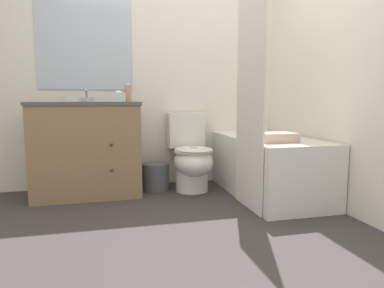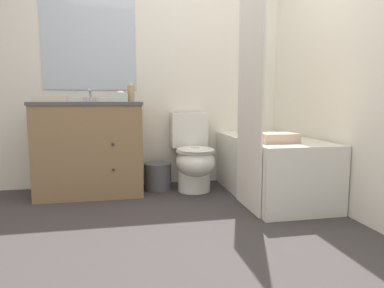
{
  "view_description": "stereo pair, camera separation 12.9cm",
  "coord_description": "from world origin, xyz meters",
  "px_view_note": "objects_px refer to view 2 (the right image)",
  "views": [
    {
      "loc": [
        -0.57,
        -2.08,
        0.89
      ],
      "look_at": [
        0.12,
        0.68,
        0.53
      ],
      "focal_mm": 32.0,
      "sensor_mm": 36.0,
      "label": 1
    },
    {
      "loc": [
        -0.44,
        -2.11,
        0.89
      ],
      "look_at": [
        0.12,
        0.68,
        0.53
      ],
      "focal_mm": 32.0,
      "sensor_mm": 36.0,
      "label": 2
    }
  ],
  "objects_px": {
    "hand_towel_folded": "(50,99)",
    "soap_dispenser": "(131,93)",
    "bathtub": "(270,166)",
    "vanity_cabinet": "(91,147)",
    "wastebasket": "(158,176)",
    "tissue_box": "(121,97)",
    "bath_towel_folded": "(278,138)",
    "sink_faucet": "(91,98)",
    "toilet": "(193,157)"
  },
  "relations": [
    {
      "from": "bath_towel_folded",
      "to": "hand_towel_folded",
      "type": "bearing_deg",
      "value": 161.12
    },
    {
      "from": "bathtub",
      "to": "soap_dispenser",
      "type": "height_order",
      "value": "soap_dispenser"
    },
    {
      "from": "vanity_cabinet",
      "to": "wastebasket",
      "type": "bearing_deg",
      "value": 1.5
    },
    {
      "from": "wastebasket",
      "to": "tissue_box",
      "type": "relative_size",
      "value": 2.0
    },
    {
      "from": "toilet",
      "to": "hand_towel_folded",
      "type": "xyz_separation_m",
      "value": [
        -1.29,
        -0.08,
        0.57
      ]
    },
    {
      "from": "toilet",
      "to": "tissue_box",
      "type": "height_order",
      "value": "tissue_box"
    },
    {
      "from": "tissue_box",
      "to": "soap_dispenser",
      "type": "height_order",
      "value": "soap_dispenser"
    },
    {
      "from": "tissue_box",
      "to": "hand_towel_folded",
      "type": "relative_size",
      "value": 0.49
    },
    {
      "from": "sink_faucet",
      "to": "bathtub",
      "type": "xyz_separation_m",
      "value": [
        1.65,
        -0.61,
        -0.63
      ]
    },
    {
      "from": "wastebasket",
      "to": "soap_dispenser",
      "type": "bearing_deg",
      "value": 166.34
    },
    {
      "from": "bathtub",
      "to": "bath_towel_folded",
      "type": "xyz_separation_m",
      "value": [
        -0.12,
        -0.38,
        0.31
      ]
    },
    {
      "from": "bathtub",
      "to": "bath_towel_folded",
      "type": "height_order",
      "value": "bath_towel_folded"
    },
    {
      "from": "tissue_box",
      "to": "hand_towel_folded",
      "type": "distance_m",
      "value": 0.62
    },
    {
      "from": "toilet",
      "to": "wastebasket",
      "type": "xyz_separation_m",
      "value": [
        -0.35,
        0.09,
        -0.2
      ]
    },
    {
      "from": "bath_towel_folded",
      "to": "tissue_box",
      "type": "bearing_deg",
      "value": 149.2
    },
    {
      "from": "bathtub",
      "to": "wastebasket",
      "type": "height_order",
      "value": "bathtub"
    },
    {
      "from": "sink_faucet",
      "to": "tissue_box",
      "type": "bearing_deg",
      "value": -40.7
    },
    {
      "from": "toilet",
      "to": "hand_towel_folded",
      "type": "height_order",
      "value": "hand_towel_folded"
    },
    {
      "from": "bath_towel_folded",
      "to": "bathtub",
      "type": "bearing_deg",
      "value": 73.13
    },
    {
      "from": "sink_faucet",
      "to": "soap_dispenser",
      "type": "distance_m",
      "value": 0.42
    },
    {
      "from": "tissue_box",
      "to": "sink_faucet",
      "type": "bearing_deg",
      "value": 139.3
    },
    {
      "from": "toilet",
      "to": "soap_dispenser",
      "type": "distance_m",
      "value": 0.88
    },
    {
      "from": "tissue_box",
      "to": "bath_towel_folded",
      "type": "height_order",
      "value": "tissue_box"
    },
    {
      "from": "wastebasket",
      "to": "bathtub",
      "type": "bearing_deg",
      "value": -22.48
    },
    {
      "from": "toilet",
      "to": "bathtub",
      "type": "height_order",
      "value": "toilet"
    },
    {
      "from": "soap_dispenser",
      "to": "wastebasket",
      "type": "bearing_deg",
      "value": -13.66
    },
    {
      "from": "vanity_cabinet",
      "to": "bath_towel_folded",
      "type": "height_order",
      "value": "vanity_cabinet"
    },
    {
      "from": "sink_faucet",
      "to": "bathtub",
      "type": "height_order",
      "value": "sink_faucet"
    },
    {
      "from": "vanity_cabinet",
      "to": "sink_faucet",
      "type": "bearing_deg",
      "value": 90.0
    },
    {
      "from": "vanity_cabinet",
      "to": "wastebasket",
      "type": "xyz_separation_m",
      "value": [
        0.64,
        0.02,
        -0.31
      ]
    },
    {
      "from": "soap_dispenser",
      "to": "bath_towel_folded",
      "type": "bearing_deg",
      "value": -36.97
    },
    {
      "from": "tissue_box",
      "to": "bath_towel_folded",
      "type": "relative_size",
      "value": 0.46
    },
    {
      "from": "sink_faucet",
      "to": "toilet",
      "type": "bearing_deg",
      "value": -15.94
    },
    {
      "from": "toilet",
      "to": "tissue_box",
      "type": "distance_m",
      "value": 0.9
    },
    {
      "from": "toilet",
      "to": "bath_towel_folded",
      "type": "xyz_separation_m",
      "value": [
        0.55,
        -0.71,
        0.26
      ]
    },
    {
      "from": "wastebasket",
      "to": "bath_towel_folded",
      "type": "bearing_deg",
      "value": -41.72
    },
    {
      "from": "wastebasket",
      "to": "soap_dispenser",
      "type": "height_order",
      "value": "soap_dispenser"
    },
    {
      "from": "vanity_cabinet",
      "to": "hand_towel_folded",
      "type": "relative_size",
      "value": 3.55
    },
    {
      "from": "toilet",
      "to": "bath_towel_folded",
      "type": "bearing_deg",
      "value": -52.26
    },
    {
      "from": "toilet",
      "to": "soap_dispenser",
      "type": "xyz_separation_m",
      "value": [
        -0.59,
        0.15,
        0.63
      ]
    },
    {
      "from": "bathtub",
      "to": "vanity_cabinet",
      "type": "bearing_deg",
      "value": 166.27
    },
    {
      "from": "hand_towel_folded",
      "to": "bath_towel_folded",
      "type": "relative_size",
      "value": 0.93
    },
    {
      "from": "tissue_box",
      "to": "soap_dispenser",
      "type": "xyz_separation_m",
      "value": [
        0.1,
        0.12,
        0.04
      ]
    },
    {
      "from": "vanity_cabinet",
      "to": "tissue_box",
      "type": "distance_m",
      "value": 0.56
    },
    {
      "from": "hand_towel_folded",
      "to": "soap_dispenser",
      "type": "bearing_deg",
      "value": 18.17
    },
    {
      "from": "bath_towel_folded",
      "to": "sink_faucet",
      "type": "bearing_deg",
      "value": 147.09
    },
    {
      "from": "sink_faucet",
      "to": "tissue_box",
      "type": "relative_size",
      "value": 1.05
    },
    {
      "from": "bathtub",
      "to": "soap_dispenser",
      "type": "xyz_separation_m",
      "value": [
        -1.26,
        0.48,
        0.68
      ]
    },
    {
      "from": "sink_faucet",
      "to": "hand_towel_folded",
      "type": "xyz_separation_m",
      "value": [
        -0.31,
        -0.36,
        -0.01
      ]
    },
    {
      "from": "toilet",
      "to": "hand_towel_folded",
      "type": "bearing_deg",
      "value": -176.4
    }
  ]
}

